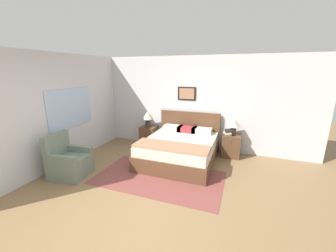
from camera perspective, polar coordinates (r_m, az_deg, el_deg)
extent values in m
plane|color=olive|center=(3.69, -10.82, -21.85)|extent=(16.00, 16.00, 0.00)
cube|color=silver|center=(5.96, 4.48, 6.35)|extent=(7.10, 0.06, 2.60)
cube|color=black|center=(5.86, 5.21, 8.94)|extent=(0.52, 0.02, 0.37)
cube|color=#9E7051|center=(5.84, 5.18, 8.92)|extent=(0.43, 0.00, 0.30)
cube|color=silver|center=(5.76, -23.90, 4.80)|extent=(0.06, 5.55, 2.60)
cube|color=#9EBCDB|center=(5.55, -25.43, 4.52)|extent=(0.02, 1.32, 0.95)
cube|color=brown|center=(4.51, -2.48, -14.07)|extent=(2.66, 1.50, 0.01)
cube|color=brown|center=(5.23, 3.13, -8.16)|extent=(1.71, 1.96, 0.28)
cube|color=brown|center=(4.34, -0.65, -10.64)|extent=(1.71, 0.06, 0.08)
cube|color=beige|center=(5.12, 3.17, -5.26)|extent=(1.64, 1.88, 0.28)
cube|color=brown|center=(5.88, 5.98, 1.45)|extent=(1.71, 0.06, 0.52)
cube|color=#9E7051|center=(4.52, 0.91, -5.73)|extent=(1.68, 0.55, 0.06)
cube|color=beige|center=(5.83, 1.45, -0.51)|extent=(0.52, 0.32, 0.14)
cube|color=beige|center=(5.63, 9.39, -1.29)|extent=(0.52, 0.32, 0.14)
cube|color=#9E2D33|center=(5.72, 5.35, -0.89)|extent=(0.52, 0.32, 0.14)
cube|color=slate|center=(4.95, -25.31, -10.03)|extent=(0.79, 0.77, 0.44)
cube|color=slate|center=(4.96, -28.58, -4.59)|extent=(0.21, 0.68, 0.49)
cube|color=slate|center=(5.05, -23.74, -5.76)|extent=(0.71, 0.20, 0.14)
cube|color=slate|center=(4.64, -27.84, -8.10)|extent=(0.71, 0.20, 0.14)
cube|color=brown|center=(6.25, -5.25, -2.71)|extent=(0.46, 0.46, 0.59)
sphere|color=#332D28|center=(5.99, -6.28, -1.86)|extent=(0.02, 0.02, 0.02)
cube|color=brown|center=(5.69, 17.10, -5.17)|extent=(0.46, 0.46, 0.59)
sphere|color=#332D28|center=(5.41, 17.06, -4.36)|extent=(0.02, 0.02, 0.02)
cylinder|color=#2D2823|center=(6.12, -5.59, 0.63)|extent=(0.15, 0.15, 0.17)
cylinder|color=#2D2823|center=(6.10, -5.62, 1.67)|extent=(0.02, 0.02, 0.06)
cone|color=beige|center=(6.06, -5.66, 3.05)|extent=(0.32, 0.32, 0.24)
cylinder|color=#2D2823|center=(5.54, 17.54, -1.58)|extent=(0.15, 0.15, 0.17)
cylinder|color=#2D2823|center=(5.51, 17.63, -0.43)|extent=(0.02, 0.02, 0.06)
cone|color=beige|center=(5.48, 17.76, 1.07)|extent=(0.32, 0.32, 0.24)
cube|color=#4C7551|center=(5.55, 16.26, -2.21)|extent=(0.18, 0.22, 0.03)
cube|color=beige|center=(5.54, 16.28, -1.95)|extent=(0.21, 0.23, 0.03)
cube|color=beige|center=(5.54, 16.30, -1.65)|extent=(0.23, 0.24, 0.04)
cube|color=#232328|center=(5.53, 16.33, -1.27)|extent=(0.19, 0.26, 0.04)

